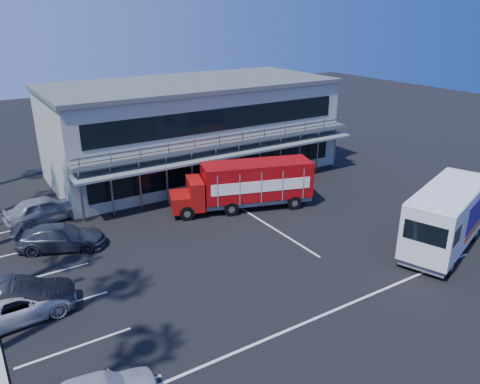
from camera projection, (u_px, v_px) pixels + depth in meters
ground at (268, 252)px, 25.76m from camera, size 120.00×120.00×0.00m
building at (192, 127)px, 37.73m from camera, size 22.40×12.00×7.30m
red_truck at (247, 184)px, 30.90m from camera, size 9.55×4.90×3.15m
white_van at (446, 218)px, 25.36m from camera, size 7.83×4.86×3.62m
parked_car_b at (17, 298)px, 20.22m from camera, size 4.97×2.65×1.56m
parked_car_c at (19, 305)px, 19.95m from camera, size 4.85×2.46×1.31m
parked_car_d at (61, 237)px, 25.90m from camera, size 5.13×3.68×1.38m
parked_car_e at (45, 209)px, 29.28m from camera, size 4.98×2.45×1.64m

